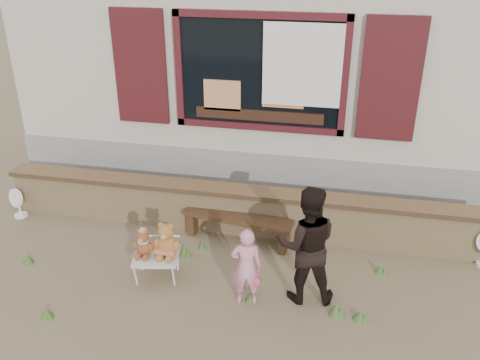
% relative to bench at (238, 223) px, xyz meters
% --- Properties ---
extents(ground, '(80.00, 80.00, 0.00)m').
position_rel_bench_xyz_m(ground, '(0.06, -0.74, -0.28)').
color(ground, brown).
rests_on(ground, ground).
extents(shopfront, '(8.04, 5.13, 4.00)m').
position_rel_bench_xyz_m(shopfront, '(0.06, 3.75, 1.72)').
color(shopfront, '#AFA28D').
rests_on(shopfront, ground).
extents(brick_wall, '(7.10, 0.36, 0.67)m').
position_rel_bench_xyz_m(brick_wall, '(0.06, 0.26, 0.06)').
color(brick_wall, tan).
rests_on(brick_wall, ground).
extents(bench, '(1.54, 0.54, 0.39)m').
position_rel_bench_xyz_m(bench, '(0.00, 0.00, 0.00)').
color(bench, '#382313').
rests_on(bench, ground).
extents(folding_chair, '(0.61, 0.57, 0.33)m').
position_rel_bench_xyz_m(folding_chair, '(-0.79, -1.03, 0.02)').
color(folding_chair, beige).
rests_on(folding_chair, ground).
extents(teddy_bear_left, '(0.31, 0.28, 0.36)m').
position_rel_bench_xyz_m(teddy_bear_left, '(-0.93, -1.05, 0.23)').
color(teddy_bear_left, brown).
rests_on(teddy_bear_left, folding_chair).
extents(teddy_bear_right, '(0.38, 0.35, 0.45)m').
position_rel_bench_xyz_m(teddy_bear_right, '(-0.66, -1.00, 0.27)').
color(teddy_bear_right, brown).
rests_on(teddy_bear_right, folding_chair).
extents(child, '(0.38, 0.28, 0.97)m').
position_rel_bench_xyz_m(child, '(0.37, -1.26, 0.20)').
color(child, pink).
rests_on(child, ground).
extents(adult, '(0.77, 0.64, 1.43)m').
position_rel_bench_xyz_m(adult, '(1.01, -1.03, 0.43)').
color(adult, black).
rests_on(adult, ground).
extents(fan_left, '(0.30, 0.20, 0.46)m').
position_rel_bench_xyz_m(fan_left, '(-3.34, -0.02, -0.05)').
color(fan_left, white).
rests_on(fan_left, ground).
extents(grass_tufts, '(4.57, 1.79, 0.16)m').
position_rel_bench_xyz_m(grass_tufts, '(0.18, -1.06, -0.22)').
color(grass_tufts, '#406026').
rests_on(grass_tufts, ground).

